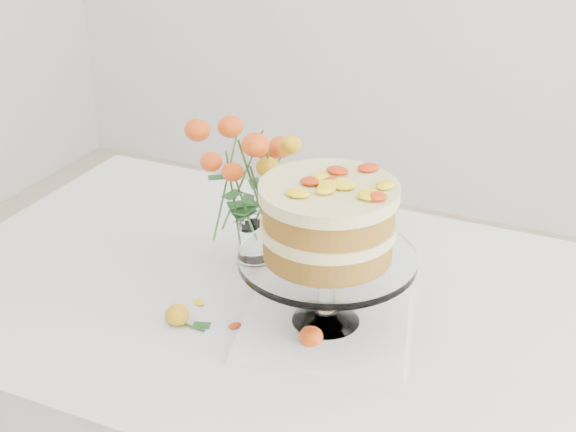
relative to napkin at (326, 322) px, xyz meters
The scene contains 8 objects.
table 0.17m from the napkin, 153.68° to the left, with size 1.43×0.93×0.76m.
napkin is the anchor object (origin of this frame).
cake_stand 0.20m from the napkin, 153.43° to the left, with size 0.32×0.32×0.29m.
rose_vase 0.34m from the napkin, 146.31° to the left, with size 0.30×0.30×0.36m.
loose_rose_near 0.27m from the napkin, 156.28° to the right, with size 0.08×0.05×0.04m.
loose_rose_far 0.07m from the napkin, 89.37° to the right, with size 0.08×0.04×0.04m.
stray_petal_a 0.25m from the napkin, behind, with size 0.03×0.02×0.00m, color yellow.
stray_petal_b 0.17m from the napkin, 153.16° to the right, with size 0.03×0.02×0.00m, color yellow.
Camera 1 is at (0.58, -1.22, 1.61)m, focal length 50.00 mm.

